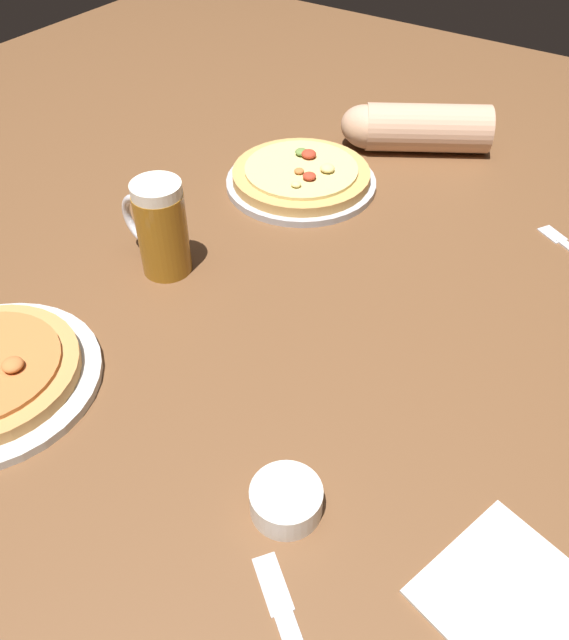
{
  "coord_description": "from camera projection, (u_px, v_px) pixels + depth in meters",
  "views": [
    {
      "loc": [
        0.35,
        -0.52,
        0.6
      ],
      "look_at": [
        0.0,
        0.0,
        0.02
      ],
      "focal_mm": 36.34,
      "sensor_mm": 36.0,
      "label": 1
    }
  ],
  "objects": [
    {
      "name": "beer_mug_dark",
      "position": [
        160.0,
        228.0,
        0.93
      ],
      "size": [
        0.13,
        0.07,
        0.15
      ],
      "color": "#9E6619",
      "rests_on": "ground_plane"
    },
    {
      "name": "diner_arm",
      "position": [
        411.0,
        128.0,
        1.22
      ],
      "size": [
        0.27,
        0.2,
        0.09
      ],
      "color": "tan",
      "rests_on": "ground_plane"
    },
    {
      "name": "ramekin_butter",
      "position": [
        286.0,
        500.0,
        0.67
      ],
      "size": [
        0.08,
        0.08,
        0.03
      ],
      "primitive_type": "cylinder",
      "color": "silver",
      "rests_on": "ground_plane"
    },
    {
      "name": "napkin_folded",
      "position": [
        509.0,
        595.0,
        0.61
      ],
      "size": [
        0.17,
        0.18,
        0.01
      ],
      "primitive_type": "cube",
      "rotation": [
        0.0,
        0.0,
        -0.28
      ],
      "color": "silver",
      "rests_on": "ground_plane"
    },
    {
      "name": "ground_plane",
      "position": [
        285.0,
        339.0,
        0.88
      ],
      "size": [
        2.4,
        2.4,
        0.03
      ],
      "primitive_type": "cube",
      "color": "brown"
    },
    {
      "name": "pizza_plate_far",
      "position": [
        301.0,
        177.0,
        1.14
      ],
      "size": [
        0.26,
        0.26,
        0.05
      ],
      "color": "#B2B2B7",
      "rests_on": "ground_plane"
    }
  ]
}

